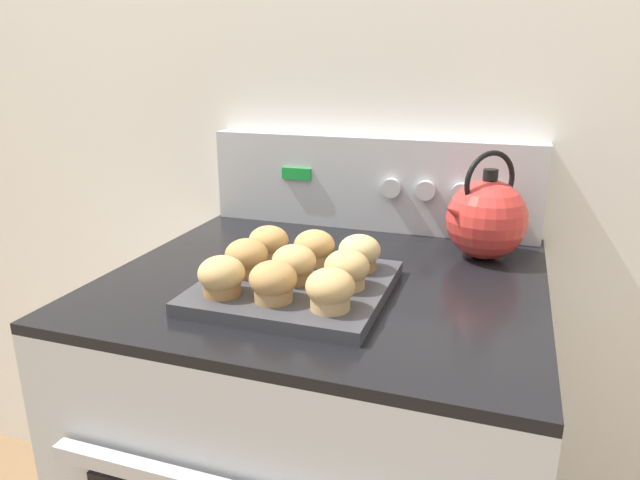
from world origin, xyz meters
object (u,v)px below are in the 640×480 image
muffin_pan (296,287)px  muffin_r0_c1 (273,282)px  muffin_r0_c0 (222,276)px  stove_range (326,479)px  muffin_r1_c1 (294,264)px  muffin_r2_c0 (269,243)px  muffin_r2_c2 (359,253)px  muffin_r1_c2 (347,270)px  muffin_r1_c0 (247,257)px  muffin_r2_c1 (314,248)px  tea_kettle (486,218)px  muffin_r0_c2 (330,290)px

muffin_pan → muffin_r0_c1: size_ratio=4.12×
muffin_pan → muffin_r0_c0: (-0.09, -0.09, 0.04)m
stove_range → muffin_r1_c1: 0.52m
muffin_pan → muffin_r2_c0: bearing=134.7°
muffin_r0_c1 → muffin_r2_c2: 0.20m
muffin_r0_c0 → muffin_r1_c1: same height
muffin_r0_c1 → muffin_r1_c2: (0.09, 0.09, 0.00)m
muffin_r2_c2 → muffin_r1_c1: bearing=-134.3°
muffin_r1_c0 → muffin_r2_c1: (0.09, 0.09, 0.00)m
muffin_r1_c0 → muffin_r1_c1: 0.09m
muffin_r0_c0 → tea_kettle: 0.53m
muffin_r1_c2 → muffin_r0_c0: bearing=-152.7°
stove_range → muffin_r2_c2: bearing=-10.5°
muffin_r0_c2 → tea_kettle: size_ratio=0.35×
muffin_pan → muffin_r1_c1: (-0.00, -0.00, 0.04)m
tea_kettle → stove_range: bearing=-144.9°
muffin_r0_c2 → muffin_r2_c1: same height
muffin_pan → muffin_r0_c1: (-0.00, -0.09, 0.04)m
muffin_r2_c2 → tea_kettle: (0.20, 0.20, 0.03)m
muffin_r1_c2 → muffin_r2_c1: same height
muffin_r1_c1 → muffin_pan: bearing=52.3°
muffin_r2_c1 → tea_kettle: (0.28, 0.20, 0.03)m
muffin_r2_c2 → muffin_r2_c1: bearing=179.0°
muffin_r0_c1 → muffin_r1_c0: size_ratio=1.00×
muffin_r1_c0 → muffin_r1_c2: bearing=-0.5°
muffin_pan → tea_kettle: (0.29, 0.29, 0.07)m
muffin_r0_c2 → muffin_r2_c0: same height
stove_range → muffin_r2_c1: bearing=-151.7°
muffin_r0_c1 → muffin_r1_c1: size_ratio=1.00×
muffin_r1_c0 → tea_kettle: bearing=37.0°
muffin_r0_c0 → tea_kettle: size_ratio=0.35×
muffin_r2_c1 → tea_kettle: size_ratio=0.35×
muffin_r2_c2 → tea_kettle: size_ratio=0.35×
muffin_r0_c1 → muffin_r2_c1: size_ratio=1.00×
muffin_r1_c1 → muffin_r1_c2: 0.09m
muffin_r0_c1 → muffin_r2_c2: size_ratio=1.00×
muffin_r0_c2 → muffin_r1_c0: 0.20m
muffin_r1_c1 → muffin_r2_c0: (-0.08, 0.09, 0.00)m
muffin_r0_c1 → muffin_r2_c0: 0.19m
stove_range → muffin_r2_c1: 0.51m
muffin_r1_c1 → muffin_r2_c2: bearing=45.7°
tea_kettle → muffin_r1_c2: bearing=-124.7°
muffin_r2_c0 → muffin_r2_c2: 0.17m
muffin_r2_c0 → muffin_r0_c2: bearing=-44.9°
stove_range → muffin_r1_c2: muffin_r1_c2 is taller
muffin_r0_c2 → muffin_r2_c0: 0.25m
muffin_r1_c2 → muffin_r2_c1: 0.12m
muffin_r2_c0 → muffin_r0_c0: bearing=-90.7°
muffin_r2_c0 → tea_kettle: bearing=28.1°
muffin_r0_c0 → muffin_r0_c2: bearing=0.8°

